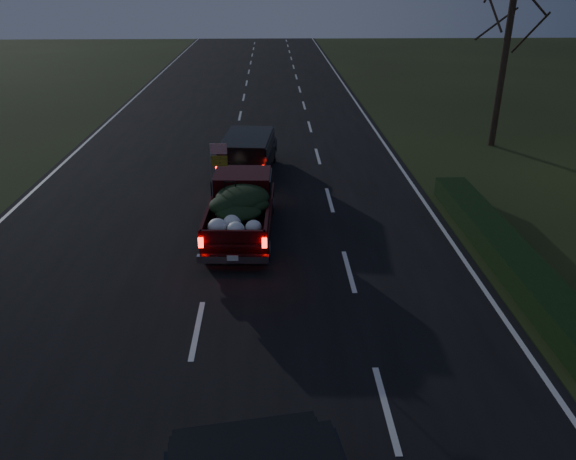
{
  "coord_description": "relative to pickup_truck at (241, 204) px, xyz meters",
  "views": [
    {
      "loc": [
        1.63,
        -10.11,
        6.96
      ],
      "look_at": [
        2.03,
        2.28,
        1.3
      ],
      "focal_mm": 35.0,
      "sensor_mm": 36.0,
      "label": 1
    }
  ],
  "objects": [
    {
      "name": "ground",
      "position": [
        -0.75,
        -4.97,
        -0.91
      ],
      "size": [
        120.0,
        120.0,
        0.0
      ],
      "primitive_type": "plane",
      "color": "black",
      "rests_on": "ground"
    },
    {
      "name": "road_asphalt",
      "position": [
        -0.75,
        -4.97,
        -0.9
      ],
      "size": [
        14.0,
        120.0,
        0.02
      ],
      "primitive_type": "cube",
      "color": "black",
      "rests_on": "ground"
    },
    {
      "name": "hedge_row",
      "position": [
        7.05,
        -1.97,
        -0.61
      ],
      "size": [
        1.0,
        10.0,
        0.6
      ],
      "primitive_type": "cube",
      "color": "black",
      "rests_on": "ground"
    },
    {
      "name": "bare_tree_far",
      "position": [
        10.75,
        9.03,
        4.32
      ],
      "size": [
        3.6,
        3.6,
        7.0
      ],
      "color": "black",
      "rests_on": "ground"
    },
    {
      "name": "pickup_truck",
      "position": [
        0.0,
        0.0,
        0.0
      ],
      "size": [
        1.95,
        4.68,
        2.42
      ],
      "rotation": [
        0.0,
        0.0,
        -0.04
      ],
      "color": "#320609",
      "rests_on": "ground"
    },
    {
      "name": "lead_suv",
      "position": [
        0.03,
        5.38,
        0.02
      ],
      "size": [
        2.21,
        4.42,
        1.22
      ],
      "rotation": [
        0.0,
        0.0,
        -0.11
      ],
      "color": "black",
      "rests_on": "ground"
    }
  ]
}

